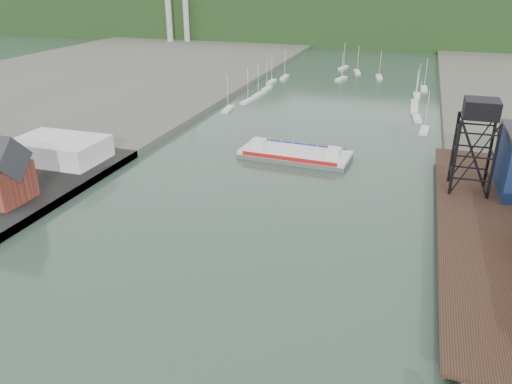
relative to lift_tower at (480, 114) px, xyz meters
The scene contains 6 objects.
east_pier 19.03m from the lift_tower, 81.25° to the right, with size 14.00×70.00×2.45m.
white_shed 80.28m from the lift_tower, behind, with size 18.00×12.00×4.50m, color silver.
lift_tower is the anchor object (origin of this frame).
marina_sailboats 89.04m from the lift_tower, 113.46° to the left, with size 57.71×92.65×0.90m.
distant_hills 246.51m from the lift_tower, 99.10° to the left, with size 500.00×120.00×80.00m.
chain_ferry 38.92m from the lift_tower, 160.66° to the left, with size 24.11×10.93×3.39m.
Camera 1 is at (24.47, -30.13, 37.22)m, focal length 35.00 mm.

